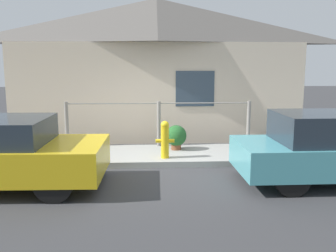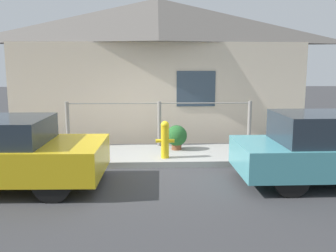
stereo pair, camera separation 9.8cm
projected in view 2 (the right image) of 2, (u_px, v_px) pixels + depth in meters
The scene contains 6 objects.
ground_plane at pixel (161, 168), 8.32m from camera, with size 60.00×60.00×0.00m, color #38383A.
sidewalk at pixel (160, 155), 9.22m from camera, with size 24.00×1.84×0.14m.
house at pixel (158, 28), 11.27m from camera, with size 8.86×2.23×4.24m.
fence at pixel (159, 122), 9.86m from camera, with size 4.90×0.10×1.18m.
fire_hydrant at pixel (165, 139), 8.61m from camera, with size 0.43×0.19×0.87m.
potted_plant_near_hydrant at pixel (177, 136), 9.46m from camera, with size 0.53×0.53×0.62m.
Camera 2 is at (-0.16, -8.06, 2.30)m, focal length 40.00 mm.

